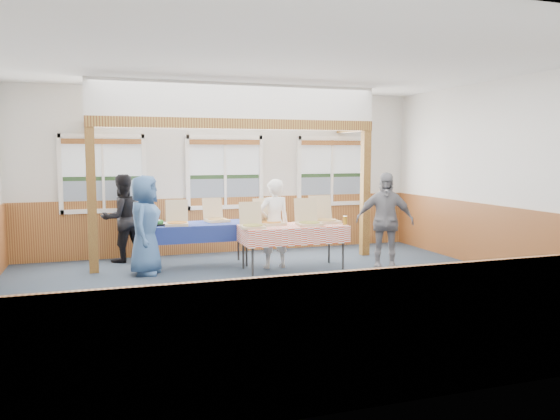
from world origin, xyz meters
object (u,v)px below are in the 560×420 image
at_px(man_blue, 145,225).
at_px(person_grey, 385,221).
at_px(woman_white, 274,224).
at_px(table_right, 293,229).
at_px(table_left, 199,227).
at_px(woman_black, 122,218).

xyz_separation_m(man_blue, person_grey, (3.90, -0.88, 0.02)).
distance_m(man_blue, person_grey, 4.00).
bearing_deg(woman_white, person_grey, 153.56).
bearing_deg(man_blue, table_right, -80.09).
bearing_deg(woman_white, table_left, -29.22).
distance_m(woman_white, woman_black, 2.82).
distance_m(woman_black, man_blue, 1.25).
distance_m(table_right, person_grey, 1.56).
height_order(table_right, person_grey, person_grey).
bearing_deg(person_grey, man_blue, -165.03).
distance_m(woman_white, person_grey, 1.89).
bearing_deg(woman_black, person_grey, 132.42).
xyz_separation_m(woman_white, person_grey, (1.75, -0.70, 0.06)).
height_order(table_right, woman_black, woman_black).
xyz_separation_m(table_right, woman_white, (-0.27, 0.20, 0.07)).
distance_m(table_right, woman_white, 0.35).
height_order(table_left, table_right, same).
bearing_deg(table_right, table_left, 158.90).
bearing_deg(person_grey, woman_white, -174.03).
relative_size(man_blue, person_grey, 0.98).
bearing_deg(woman_black, table_right, 128.55).
distance_m(table_left, woman_black, 1.51).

